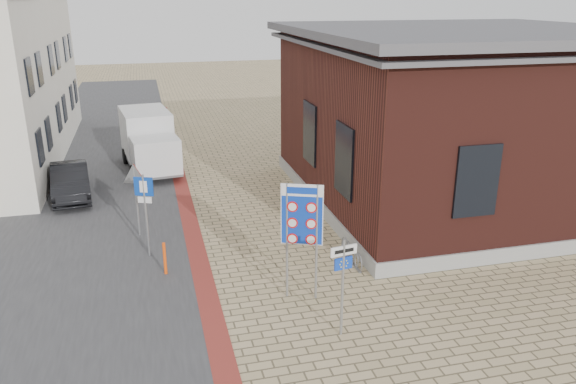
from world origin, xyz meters
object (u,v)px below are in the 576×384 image
sedan (70,181)px  essen_sign (343,273)px  parking_sign (145,201)px  bollard (165,259)px  box_truck (149,140)px  border_sign (302,217)px

sedan → essen_sign: essen_sign is taller
parking_sign → bollard: size_ratio=2.65×
sedan → bollard: 8.66m
box_truck → essen_sign: size_ratio=2.14×
sedan → parking_sign: (3.00, -6.52, 1.20)m
box_truck → essen_sign: bearing=-82.3°
essen_sign → border_sign: bearing=93.8°
box_truck → bollard: (0.17, -11.22, -0.90)m
sedan → essen_sign: (7.50, -12.25, 1.02)m
box_truck → bollard: size_ratio=5.29×
sedan → essen_sign: 14.40m
box_truck → bollard: box_truck is taller
bollard → box_truck: bearing=90.9°
parking_sign → bollard: (0.45, -1.43, -1.37)m
border_sign → parking_sign: bearing=159.4°
border_sign → essen_sign: 2.17m
box_truck → essen_sign: 16.09m
sedan → parking_sign: size_ratio=1.52×
sedan → border_sign: border_sign is taller
box_truck → sedan: bearing=-142.6°
sedan → box_truck: (3.28, 3.28, 0.73)m
essen_sign → bollard: 6.03m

